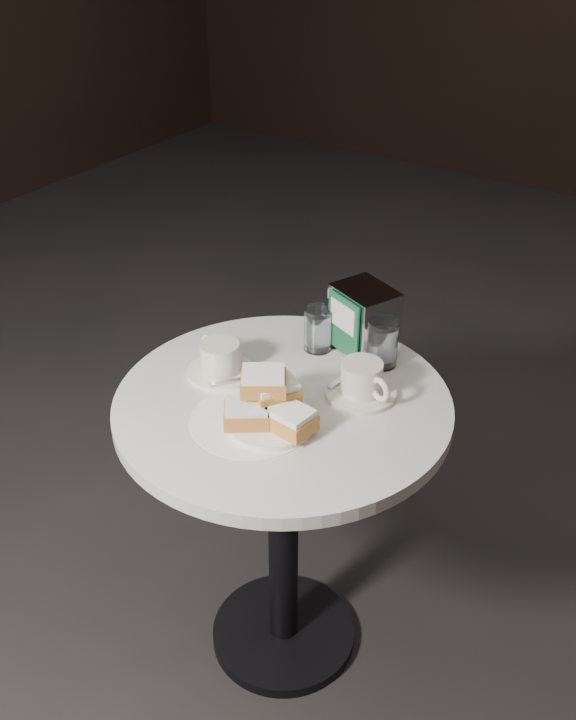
{
  "coord_description": "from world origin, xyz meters",
  "views": [
    {
      "loc": [
        0.76,
        -1.12,
        1.7
      ],
      "look_at": [
        0.0,
        0.02,
        0.83
      ],
      "focal_mm": 40.0,
      "sensor_mm": 36.0,
      "label": 1
    }
  ],
  "objects_px": {
    "coffee_cup_left": "(220,361)",
    "napkin_dispenser": "(363,321)",
    "cafe_table": "(283,473)",
    "water_glass_right": "(383,344)",
    "water_glass_left": "(318,330)",
    "coffee_cup_right": "(362,382)",
    "beignet_plate": "(269,407)"
  },
  "relations": [
    {
      "from": "coffee_cup_left",
      "to": "coffee_cup_right",
      "type": "xyz_separation_m",
      "value": [
        0.29,
        0.1,
        0.0
      ]
    },
    {
      "from": "beignet_plate",
      "to": "water_glass_right",
      "type": "height_order",
      "value": "beignet_plate"
    },
    {
      "from": "coffee_cup_left",
      "to": "beignet_plate",
      "type": "bearing_deg",
      "value": -1.14
    },
    {
      "from": "cafe_table",
      "to": "water_glass_left",
      "type": "xyz_separation_m",
      "value": [
        -0.05,
        0.21,
        0.25
      ]
    },
    {
      "from": "water_glass_left",
      "to": "napkin_dispenser",
      "type": "distance_m",
      "value": 0.1
    },
    {
      "from": "beignet_plate",
      "to": "coffee_cup_right",
      "type": "distance_m",
      "value": 0.21
    },
    {
      "from": "water_glass_left",
      "to": "cafe_table",
      "type": "bearing_deg",
      "value": -77.8
    },
    {
      "from": "coffee_cup_right",
      "to": "water_glass_left",
      "type": "height_order",
      "value": "water_glass_left"
    },
    {
      "from": "water_glass_left",
      "to": "water_glass_right",
      "type": "relative_size",
      "value": 0.95
    },
    {
      "from": "water_glass_left",
      "to": "water_glass_right",
      "type": "bearing_deg",
      "value": 8.6
    },
    {
      "from": "beignet_plate",
      "to": "coffee_cup_right",
      "type": "xyz_separation_m",
      "value": [
        0.1,
        0.19,
        -0.01
      ]
    },
    {
      "from": "napkin_dispenser",
      "to": "beignet_plate",
      "type": "bearing_deg",
      "value": -69.72
    },
    {
      "from": "beignet_plate",
      "to": "coffee_cup_left",
      "type": "bearing_deg",
      "value": 154.67
    },
    {
      "from": "coffee_cup_right",
      "to": "water_glass_right",
      "type": "height_order",
      "value": "water_glass_right"
    },
    {
      "from": "coffee_cup_right",
      "to": "cafe_table",
      "type": "bearing_deg",
      "value": -121.57
    },
    {
      "from": "water_glass_left",
      "to": "napkin_dispenser",
      "type": "bearing_deg",
      "value": 28.15
    },
    {
      "from": "coffee_cup_left",
      "to": "water_glass_right",
      "type": "height_order",
      "value": "water_glass_right"
    },
    {
      "from": "coffee_cup_right",
      "to": "water_glass_left",
      "type": "bearing_deg",
      "value": 168.12
    },
    {
      "from": "cafe_table",
      "to": "napkin_dispenser",
      "type": "xyz_separation_m",
      "value": [
        0.04,
        0.26,
        0.28
      ]
    },
    {
      "from": "cafe_table",
      "to": "beignet_plate",
      "type": "relative_size",
      "value": 3.38
    },
    {
      "from": "water_glass_right",
      "to": "coffee_cup_right",
      "type": "bearing_deg",
      "value": -80.32
    },
    {
      "from": "napkin_dispenser",
      "to": "cafe_table",
      "type": "bearing_deg",
      "value": -76.57
    },
    {
      "from": "coffee_cup_right",
      "to": "napkin_dispenser",
      "type": "height_order",
      "value": "napkin_dispenser"
    },
    {
      "from": "cafe_table",
      "to": "water_glass_left",
      "type": "bearing_deg",
      "value": 102.2
    },
    {
      "from": "cafe_table",
      "to": "water_glass_right",
      "type": "relative_size",
      "value": 6.94
    },
    {
      "from": "beignet_plate",
      "to": "water_glass_left",
      "type": "distance_m",
      "value": 0.3
    },
    {
      "from": "water_glass_left",
      "to": "napkin_dispenser",
      "type": "height_order",
      "value": "napkin_dispenser"
    },
    {
      "from": "cafe_table",
      "to": "coffee_cup_right",
      "type": "height_order",
      "value": "coffee_cup_right"
    },
    {
      "from": "coffee_cup_left",
      "to": "napkin_dispenser",
      "type": "bearing_deg",
      "value": 74.45
    },
    {
      "from": "beignet_plate",
      "to": "napkin_dispenser",
      "type": "relative_size",
      "value": 1.34
    },
    {
      "from": "coffee_cup_right",
      "to": "napkin_dispenser",
      "type": "xyz_separation_m",
      "value": [
        -0.08,
        0.15,
        0.04
      ]
    },
    {
      "from": "cafe_table",
      "to": "water_glass_right",
      "type": "bearing_deg",
      "value": 65.45
    }
  ]
}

